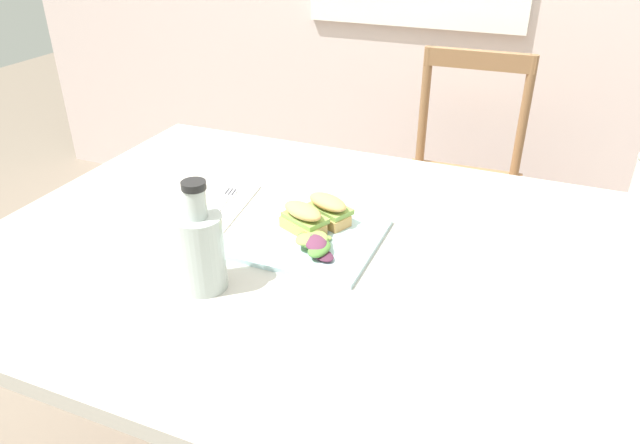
# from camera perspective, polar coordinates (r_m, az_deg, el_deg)

# --- Properties ---
(dining_table) EXTENTS (1.34, 0.95, 0.74)m
(dining_table) POSITION_cam_1_polar(r_m,az_deg,el_deg) (1.15, 1.36, -7.60)
(dining_table) COLOR #BCB7AD
(dining_table) RESTS_ON ground
(chair_wooden_far) EXTENTS (0.41, 0.41, 0.87)m
(chair_wooden_far) POSITION_cam_1_polar(r_m,az_deg,el_deg) (2.08, 13.38, 3.68)
(chair_wooden_far) COLOR #8E6642
(chair_wooden_far) RESTS_ON ground
(plate_lunch) EXTENTS (0.25, 0.25, 0.01)m
(plate_lunch) POSITION_cam_1_polar(r_m,az_deg,el_deg) (1.11, -0.79, -1.60)
(plate_lunch) COLOR silver
(plate_lunch) RESTS_ON dining_table
(sandwich_half_front) EXTENTS (0.10, 0.09, 0.06)m
(sandwich_half_front) POSITION_cam_1_polar(r_m,az_deg,el_deg) (1.11, -1.64, 0.40)
(sandwich_half_front) COLOR tan
(sandwich_half_front) RESTS_ON plate_lunch
(sandwich_half_back) EXTENTS (0.10, 0.09, 0.06)m
(sandwich_half_back) POSITION_cam_1_polar(r_m,az_deg,el_deg) (1.15, 0.79, 1.28)
(sandwich_half_back) COLOR tan
(sandwich_half_back) RESTS_ON plate_lunch
(salad_mixed_greens) EXTENTS (0.10, 0.11, 0.03)m
(salad_mixed_greens) POSITION_cam_1_polar(r_m,az_deg,el_deg) (1.07, -0.56, -1.89)
(salad_mixed_greens) COLOR #84A84C
(salad_mixed_greens) RESTS_ON plate_lunch
(napkin_folded) EXTENTS (0.13, 0.27, 0.00)m
(napkin_folded) POSITION_cam_1_polar(r_m,az_deg,el_deg) (1.24, -9.79, 1.18)
(napkin_folded) COLOR silver
(napkin_folded) RESTS_ON dining_table
(fork_on_napkin) EXTENTS (0.06, 0.18, 0.00)m
(fork_on_napkin) POSITION_cam_1_polar(r_m,az_deg,el_deg) (1.25, -9.54, 1.69)
(fork_on_napkin) COLOR silver
(fork_on_napkin) RESTS_ON napkin_folded
(bottle_cold_brew) EXTENTS (0.08, 0.08, 0.19)m
(bottle_cold_brew) POSITION_cam_1_polar(r_m,az_deg,el_deg) (0.97, -11.46, -2.99)
(bottle_cold_brew) COLOR black
(bottle_cold_brew) RESTS_ON dining_table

